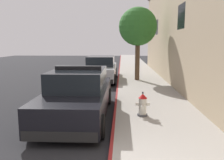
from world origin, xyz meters
TOP-DOWN VIEW (x-y plane):
  - ground_plane at (-4.61, 10.00)m, footprint 30.74×60.00m
  - sidewalk_pavement at (1.39, 10.00)m, footprint 2.78×60.00m
  - curb_painted_edge at (-0.04, 10.00)m, footprint 0.08×60.00m
  - police_cruiser at (-1.23, 4.20)m, footprint 1.94×4.84m
  - parked_car_silver_ahead at (-1.17, 11.72)m, footprint 1.94×4.84m
  - fire_hydrant at (0.83, 3.87)m, footprint 0.44×0.40m
  - street_tree at (1.11, 11.00)m, footprint 2.26×2.26m

SIDE VIEW (x-z plane):
  - ground_plane at x=-4.61m, z-range -0.20..0.00m
  - sidewalk_pavement at x=1.39m, z-range 0.00..0.17m
  - curb_painted_edge at x=-0.04m, z-range 0.00..0.17m
  - fire_hydrant at x=0.83m, z-range 0.14..0.90m
  - parked_car_silver_ahead at x=-1.17m, z-range -0.04..1.52m
  - police_cruiser at x=-1.23m, z-range -0.10..1.58m
  - street_tree at x=1.11m, z-range 1.17..5.49m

